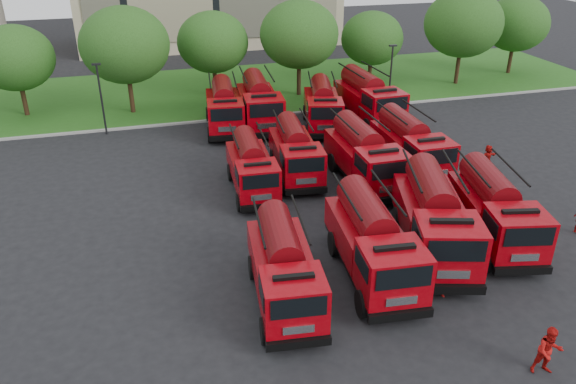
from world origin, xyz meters
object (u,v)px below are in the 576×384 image
object	(u,v)px
fire_truck_0	(284,267)
fire_truck_3	(495,209)
fire_truck_1	(373,241)
fire_truck_9	(259,103)
fire_truck_6	(364,155)
firefighter_3	(489,247)
firefighter_0	(444,295)
firefighter_1	(543,372)
fire_truck_4	(252,166)
firefighter_4	(256,209)
fire_truck_7	(410,144)
fire_truck_2	(434,218)
fire_truck_8	(224,107)
firefighter_5	(485,169)
fire_truck_10	(323,106)
fire_truck_5	(295,151)
fire_truck_11	(368,98)

from	to	relation	value
fire_truck_0	fire_truck_3	xyz separation A→B (m)	(10.90, 1.86, 0.10)
fire_truck_1	fire_truck_9	xyz separation A→B (m)	(-0.34, 20.10, 0.09)
fire_truck_6	firefighter_3	distance (m)	9.07
firefighter_0	firefighter_1	size ratio (longest dim) A/B	0.79
firefighter_3	fire_truck_4	bearing A→B (deg)	-68.57
firefighter_4	fire_truck_7	bearing A→B (deg)	-139.41
fire_truck_2	fire_truck_8	bearing A→B (deg)	125.26
fire_truck_9	fire_truck_2	bearing A→B (deg)	-73.68
fire_truck_2	firefighter_5	bearing A→B (deg)	60.52
fire_truck_0	fire_truck_10	size ratio (longest dim) A/B	0.93
fire_truck_4	fire_truck_5	bearing A→B (deg)	26.97
fire_truck_7	firefighter_1	bearing A→B (deg)	-100.31
firefighter_0	firefighter_5	world-z (taller)	firefighter_5
fire_truck_4	fire_truck_11	xyz separation A→B (m)	(11.04, 9.42, 0.32)
fire_truck_8	firefighter_5	bearing A→B (deg)	-32.07
firefighter_3	firefighter_5	size ratio (longest dim) A/B	1.23
fire_truck_0	firefighter_4	world-z (taller)	fire_truck_0
firefighter_0	firefighter_1	world-z (taller)	firefighter_1
fire_truck_1	fire_truck_2	bearing A→B (deg)	21.51
fire_truck_11	firefighter_0	world-z (taller)	fire_truck_11
fire_truck_4	firefighter_1	bearing A→B (deg)	-64.79
firefighter_3	fire_truck_2	bearing A→B (deg)	-34.16
fire_truck_11	firefighter_5	size ratio (longest dim) A/B	5.04
fire_truck_10	fire_truck_11	bearing A→B (deg)	21.65
fire_truck_3	fire_truck_2	bearing A→B (deg)	-164.22
fire_truck_1	fire_truck_11	xyz separation A→B (m)	(7.84, 19.01, 0.10)
fire_truck_9	firefighter_0	xyz separation A→B (m)	(2.74, -22.31, -1.77)
fire_truck_10	fire_truck_11	world-z (taller)	fire_truck_11
firefighter_1	fire_truck_7	bearing A→B (deg)	93.25
firefighter_3	fire_truck_11	bearing A→B (deg)	-119.67
fire_truck_2	fire_truck_8	distance (m)	20.19
fire_truck_9	firefighter_4	distance (m)	13.33
fire_truck_1	fire_truck_10	size ratio (longest dim) A/B	1.01
fire_truck_0	fire_truck_3	size ratio (longest dim) A/B	0.92
fire_truck_1	firefighter_0	distance (m)	3.67
fire_truck_0	firefighter_5	xyz separation A→B (m)	(15.54, 9.27, -1.55)
fire_truck_0	fire_truck_5	world-z (taller)	fire_truck_0
fire_truck_3	fire_truck_8	world-z (taller)	fire_truck_3
fire_truck_5	firefighter_1	world-z (taller)	fire_truck_5
fire_truck_4	fire_truck_5	world-z (taller)	fire_truck_5
fire_truck_1	fire_truck_8	size ratio (longest dim) A/B	1.02
firefighter_4	firefighter_5	distance (m)	15.00
fire_truck_2	fire_truck_7	world-z (taller)	fire_truck_2
fire_truck_3	firefighter_3	xyz separation A→B (m)	(-0.43, -0.65, -1.65)
fire_truck_11	firefighter_5	bearing A→B (deg)	-73.06
fire_truck_6	firefighter_0	distance (m)	11.29
fire_truck_7	firefighter_4	distance (m)	10.74
fire_truck_7	fire_truck_10	distance (m)	9.06
fire_truck_6	fire_truck_7	xyz separation A→B (m)	(3.41, 0.98, -0.05)
fire_truck_0	fire_truck_2	xyz separation A→B (m)	(7.59, 1.67, 0.24)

